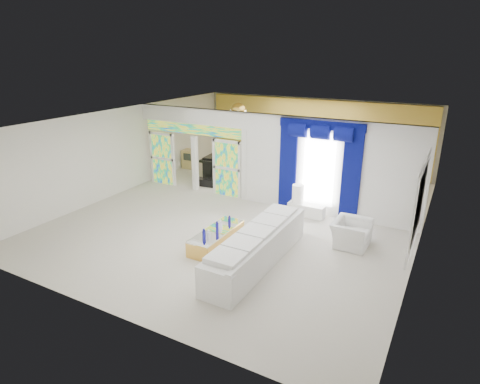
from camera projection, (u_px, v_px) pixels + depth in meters
The scene contains 22 objects.
floor at pixel (250, 212), 12.88m from camera, with size 12.00×12.00×0.00m, color #B7AF9E.
dividing_wall at pixel (328, 168), 12.23m from camera, with size 5.70×0.18×3.00m, color white.
dividing_header at pixel (191, 116), 14.09m from camera, with size 4.30×0.18×0.55m, color white.
stained_panel_left at pixel (162, 158), 15.31m from camera, with size 0.95×0.04×2.00m, color #994C3F.
stained_panel_right at pixel (227, 168), 14.02m from camera, with size 0.95×0.04×2.00m, color #994C3F.
stained_transom at pixel (192, 129), 14.25m from camera, with size 4.00×0.05×0.35m, color #994C3F.
window_pane at pixel (319, 170), 12.28m from camera, with size 1.00×0.02×2.30m, color white.
blue_drape_left at pixel (288, 167), 12.73m from camera, with size 0.55×0.10×2.80m, color #030442.
blue_drape_right at pixel (351, 176), 11.82m from camera, with size 0.55×0.10×2.80m, color #030442.
blue_pelmet at pixel (322, 125), 11.80m from camera, with size 2.60×0.12×0.25m, color #030442.
wall_mirror at pixel (420, 203), 9.30m from camera, with size 0.04×2.70×1.90m, color white.
gold_curtains at pixel (313, 134), 17.26m from camera, with size 9.70×0.12×2.90m, color gold.
white_sofa at pixel (257, 249), 9.69m from camera, with size 0.85×3.96×0.76m, color silver.
coffee_table at pixel (217, 238), 10.61m from camera, with size 0.63×1.88×0.42m, color gold.
console_table at pixel (306, 210), 12.53m from camera, with size 1.15×0.36×0.38m, color white.
table_lamp at pixel (298, 194), 12.51m from camera, with size 0.36×0.36×0.58m, color white.
armchair at pixel (351, 233), 10.61m from camera, with size 1.04×0.91×0.67m, color silver.
grand_piano at pixel (226, 165), 16.55m from camera, with size 1.32×1.72×0.87m, color black.
piano_bench at pixel (205, 182), 15.32m from camera, with size 0.84×0.33×0.28m, color black.
tv_console at pixel (190, 159), 17.57m from camera, with size 0.56×0.51×0.81m, color tan.
chandelier at pixel (238, 110), 15.85m from camera, with size 0.60×0.60×0.60m, color gold.
decanters at pixel (216, 228), 10.48m from camera, with size 0.21×1.20×0.26m.
Camera 1 is at (5.46, -10.61, 4.90)m, focal length 30.11 mm.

